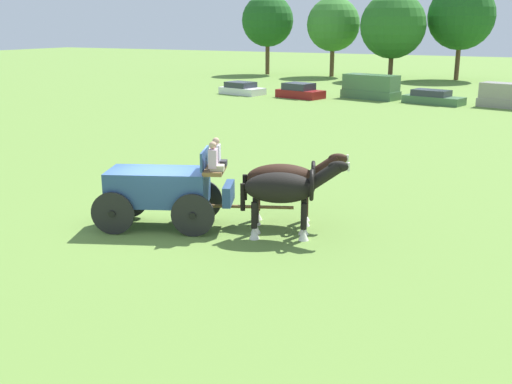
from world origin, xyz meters
TOP-DOWN VIEW (x-y plane):
  - ground_plane at (0.00, 0.00)m, footprint 220.00×220.00m
  - show_wagon at (0.15, 0.06)m, footprint 5.80×3.13m
  - draft_horse_near at (3.27, 2.08)m, footprint 3.06×1.73m
  - draft_horse_off at (3.78, 0.89)m, footprint 2.95×1.67m
  - parked_vehicle_a at (-15.14, 33.00)m, footprint 4.27×2.85m
  - parked_vehicle_b at (-9.52, 32.86)m, footprint 4.22×2.80m
  - parked_vehicle_c at (-4.09, 34.98)m, footprint 4.98×2.98m
  - parked_vehicle_d at (1.21, 33.93)m, footprint 4.85×2.77m
  - parked_vehicle_e at (6.87, 34.14)m, footprint 4.95×2.84m
  - tree_a at (-22.90, 53.84)m, footprint 6.21×6.21m
  - tree_b at (-14.73, 54.41)m, footprint 6.12×6.12m
  - tree_c at (-7.25, 52.60)m, footprint 7.02×7.02m
  - tree_d at (-0.88, 56.49)m, footprint 7.15×7.15m

SIDE VIEW (x-z plane):
  - ground_plane at x=0.00m, z-range 0.00..0.00m
  - parked_vehicle_a at x=-15.14m, z-range -0.07..1.00m
  - parked_vehicle_d at x=1.21m, z-range -0.07..1.00m
  - parked_vehicle_b at x=-9.52m, z-range -0.09..1.14m
  - parked_vehicle_e at x=6.87m, z-range -0.03..1.76m
  - parked_vehicle_c at x=-4.09m, z-range -0.03..1.94m
  - show_wagon at x=0.15m, z-range -0.14..2.58m
  - draft_horse_near at x=3.27m, z-range 0.25..2.48m
  - draft_horse_off at x=3.78m, z-range 0.26..2.55m
  - tree_c at x=-7.25m, z-range 1.15..10.48m
  - tree_b at x=-14.73m, z-range 1.42..10.42m
  - tree_a at x=-22.90m, z-range 1.62..11.12m
  - tree_d at x=-0.88m, z-range 1.59..11.94m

